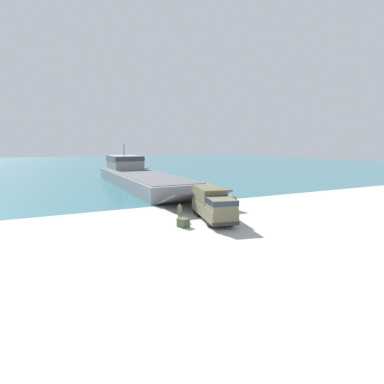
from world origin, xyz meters
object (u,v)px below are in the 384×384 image
(landing_craft, at_px, (137,174))
(moored_boat_a, at_px, (137,168))
(military_truck, at_px, (213,204))
(mooring_bollard, at_px, (218,200))
(cargo_crate, at_px, (183,223))
(soldier_on_ramp, at_px, (180,211))

(landing_craft, bearing_deg, moored_boat_a, 74.32)
(military_truck, bearing_deg, landing_craft, -169.05)
(mooring_bollard, relative_size, cargo_crate, 0.72)
(landing_craft, xyz_separation_m, moored_boat_a, (9.06, 32.08, -1.27))
(moored_boat_a, bearing_deg, mooring_bollard, -13.31)
(military_truck, distance_m, soldier_on_ramp, 3.30)
(landing_craft, xyz_separation_m, cargo_crate, (-4.62, -31.79, -1.41))
(moored_boat_a, distance_m, cargo_crate, 65.32)
(military_truck, xyz_separation_m, moored_boat_a, (10.04, 62.78, -1.10))
(cargo_crate, bearing_deg, military_truck, 16.61)
(moored_boat_a, bearing_deg, landing_craft, -23.88)
(mooring_bollard, bearing_deg, military_truck, -124.34)
(military_truck, bearing_deg, soldier_on_ramp, -97.16)
(mooring_bollard, bearing_deg, landing_craft, 99.75)
(moored_boat_a, relative_size, cargo_crate, 6.55)
(military_truck, height_order, soldier_on_ramp, military_truck)
(soldier_on_ramp, height_order, moored_boat_a, soldier_on_ramp)
(soldier_on_ramp, height_order, mooring_bollard, soldier_on_ramp)
(landing_craft, bearing_deg, mooring_bollard, -80.16)
(soldier_on_ramp, relative_size, mooring_bollard, 2.41)
(mooring_bollard, distance_m, cargo_crate, 12.05)
(moored_boat_a, xyz_separation_m, cargo_crate, (-13.68, -63.87, -0.13))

